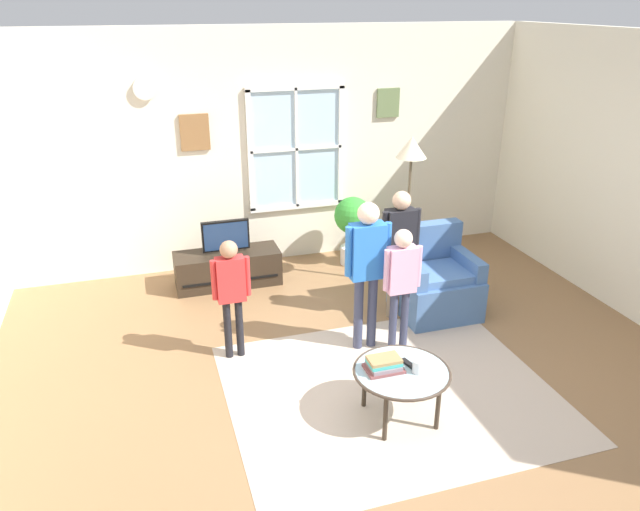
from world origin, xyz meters
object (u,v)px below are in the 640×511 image
(coffee_table, at_px, (402,374))
(person_red_shirt, at_px, (231,286))
(cup, at_px, (418,366))
(armchair, at_px, (434,282))
(remote_near_books, at_px, (385,362))
(person_black_shirt, at_px, (400,240))
(book_stack, at_px, (384,364))
(potted_plant_by_window, at_px, (353,222))
(person_pink_shirt, at_px, (401,277))
(person_blue_shirt, at_px, (367,260))
(television, at_px, (226,236))
(tv_stand, at_px, (228,268))
(floor_lamp, at_px, (411,163))
(remote_near_cup, at_px, (408,364))

(coffee_table, xyz_separation_m, person_red_shirt, (-1.06, 1.24, 0.31))
(cup, bearing_deg, armchair, 58.97)
(remote_near_books, relative_size, person_black_shirt, 0.11)
(armchair, xyz_separation_m, person_red_shirt, (-2.10, -0.26, 0.38))
(book_stack, bearing_deg, potted_plant_by_window, 74.50)
(person_pink_shirt, bearing_deg, potted_plant_by_window, 82.15)
(person_red_shirt, bearing_deg, person_blue_shirt, -9.27)
(remote_near_books, bearing_deg, person_black_shirt, 62.42)
(book_stack, relative_size, person_pink_shirt, 0.24)
(television, bearing_deg, person_pink_shirt, -55.44)
(tv_stand, relative_size, cup, 11.27)
(television, relative_size, floor_lamp, 0.31)
(person_blue_shirt, height_order, floor_lamp, floor_lamp)
(tv_stand, bearing_deg, person_red_shirt, -97.02)
(coffee_table, bearing_deg, person_blue_shirt, 83.67)
(tv_stand, xyz_separation_m, television, (0.00, -0.00, 0.39))
(person_pink_shirt, height_order, potted_plant_by_window, person_pink_shirt)
(tv_stand, height_order, television, television)
(remote_near_books, bearing_deg, book_stack, -117.17)
(coffee_table, bearing_deg, floor_lamp, 64.65)
(television, bearing_deg, person_black_shirt, -39.26)
(television, height_order, coffee_table, television)
(tv_stand, bearing_deg, potted_plant_by_window, 5.23)
(armchair, bearing_deg, television, 146.95)
(person_blue_shirt, bearing_deg, person_red_shirt, 170.73)
(armchair, relative_size, person_pink_shirt, 0.74)
(tv_stand, xyz_separation_m, remote_near_books, (0.79, -2.62, 0.24))
(cup, relative_size, floor_lamp, 0.06)
(remote_near_cup, height_order, potted_plant_by_window, potted_plant_by_window)
(person_pink_shirt, height_order, person_black_shirt, person_black_shirt)
(coffee_table, xyz_separation_m, person_pink_shirt, (0.39, 0.91, 0.34))
(cup, distance_m, floor_lamp, 2.59)
(coffee_table, height_order, cup, cup)
(person_red_shirt, bearing_deg, potted_plant_by_window, 43.78)
(armchair, relative_size, person_black_shirt, 0.66)
(coffee_table, bearing_deg, person_black_shirt, 67.13)
(tv_stand, bearing_deg, person_black_shirt, -39.32)
(cup, distance_m, person_pink_shirt, 1.04)
(television, distance_m, person_red_shirt, 1.52)
(armchair, xyz_separation_m, person_pink_shirt, (-0.65, -0.59, 0.41))
(person_red_shirt, bearing_deg, cup, -47.98)
(cup, bearing_deg, coffee_table, 153.43)
(person_red_shirt, distance_m, floor_lamp, 2.40)
(tv_stand, xyz_separation_m, person_red_shirt, (-0.19, -1.51, 0.51))
(television, height_order, armchair, armchair)
(remote_near_cup, distance_m, person_blue_shirt, 1.09)
(cup, xyz_separation_m, remote_near_books, (-0.19, 0.19, -0.04))
(person_red_shirt, xyz_separation_m, floor_lamp, (2.09, 0.94, 0.70))
(coffee_table, bearing_deg, television, 107.63)
(coffee_table, relative_size, remote_near_books, 5.28)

